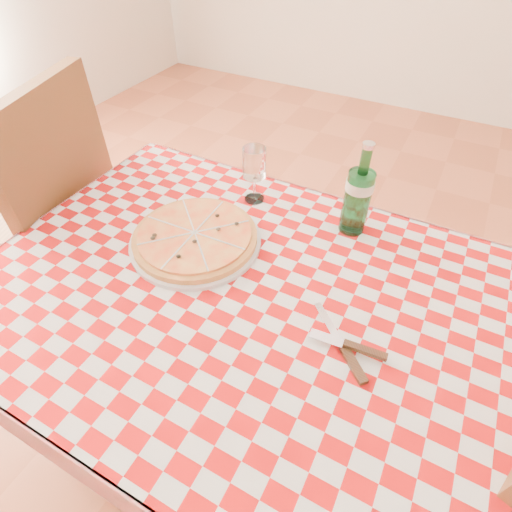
% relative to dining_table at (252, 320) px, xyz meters
% --- Properties ---
extents(dining_table, '(1.20, 0.80, 0.75)m').
position_rel_dining_table_xyz_m(dining_table, '(0.00, 0.00, 0.00)').
color(dining_table, brown).
rests_on(dining_table, ground).
extents(tablecloth, '(1.30, 0.90, 0.01)m').
position_rel_dining_table_xyz_m(tablecloth, '(0.00, 0.00, 0.09)').
color(tablecloth, '#9D090A').
rests_on(tablecloth, dining_table).
extents(chair_far, '(0.59, 0.59, 1.05)m').
position_rel_dining_table_xyz_m(chair_far, '(-0.84, 0.09, -0.06)').
color(chair_far, brown).
rests_on(chair_far, ground).
extents(pizza_plate, '(0.35, 0.35, 0.04)m').
position_rel_dining_table_xyz_m(pizza_plate, '(-0.21, 0.09, 0.12)').
color(pizza_plate, '#B7783D').
rests_on(pizza_plate, tablecloth).
extents(water_bottle, '(0.09, 0.09, 0.25)m').
position_rel_dining_table_xyz_m(water_bottle, '(0.13, 0.33, 0.22)').
color(water_bottle, '#18632A').
rests_on(water_bottle, tablecloth).
extents(wine_glass, '(0.08, 0.08, 0.16)m').
position_rel_dining_table_xyz_m(wine_glass, '(-0.17, 0.32, 0.18)').
color(wine_glass, white).
rests_on(wine_glass, tablecloth).
extents(cutlery, '(0.26, 0.23, 0.02)m').
position_rel_dining_table_xyz_m(cutlery, '(0.23, -0.04, 0.11)').
color(cutlery, silver).
rests_on(cutlery, tablecloth).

